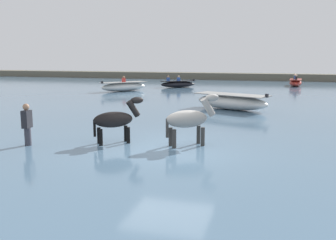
{
  "coord_description": "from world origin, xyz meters",
  "views": [
    {
      "loc": [
        2.88,
        -10.45,
        3.05
      ],
      "look_at": [
        -0.6,
        2.0,
        0.83
      ],
      "focal_mm": 39.94,
      "sensor_mm": 36.0,
      "label": 1
    }
  ],
  "objects": [
    {
      "name": "boat_distant_east",
      "position": [
        0.88,
        8.85,
        0.73
      ],
      "size": [
        4.22,
        2.84,
        0.93
      ],
      "color": "silver",
      "rests_on": "water_surface"
    },
    {
      "name": "ground_plane",
      "position": [
        0.0,
        0.0,
        0.0
      ],
      "size": [
        120.0,
        120.0,
        0.0
      ],
      "primitive_type": "plane",
      "color": "#756B56"
    },
    {
      "name": "boat_near_starboard",
      "position": [
        -8.41,
        16.95,
        0.69
      ],
      "size": [
        3.36,
        3.81,
        1.19
      ],
      "color": "silver",
      "rests_on": "water_surface"
    },
    {
      "name": "boat_near_port",
      "position": [
        -5.16,
        21.55,
        0.63
      ],
      "size": [
        3.13,
        2.67,
        1.05
      ],
      "color": "black",
      "rests_on": "water_surface"
    },
    {
      "name": "boat_far_inshore",
      "position": [
        4.93,
        25.93,
        0.66
      ],
      "size": [
        1.29,
        3.05,
        1.1
      ],
      "color": "#BC382D",
      "rests_on": "water_surface"
    },
    {
      "name": "horse_trailing_black",
      "position": [
        -1.81,
        0.19,
        1.05
      ],
      "size": [
        1.47,
        1.22,
        1.77
      ],
      "color": "black",
      "rests_on": "ground"
    },
    {
      "name": "person_wading_close",
      "position": [
        -4.3,
        -0.8,
        0.87
      ],
      "size": [
        0.23,
        0.34,
        1.63
      ],
      "color": "#383842",
      "rests_on": "ground"
    },
    {
      "name": "horse_lead_grey",
      "position": [
        0.49,
        0.49,
        1.12
      ],
      "size": [
        1.6,
        1.25,
        1.9
      ],
      "color": "gray",
      "rests_on": "ground"
    },
    {
      "name": "water_surface",
      "position": [
        0.0,
        10.0,
        0.17
      ],
      "size": [
        90.0,
        90.0,
        0.33
      ],
      "primitive_type": "cube",
      "color": "slate",
      "rests_on": "ground"
    },
    {
      "name": "far_shoreline",
      "position": [
        0.0,
        34.19,
        0.55
      ],
      "size": [
        80.0,
        2.4,
        1.1
      ],
      "primitive_type": "cube",
      "color": "#605B4C",
      "rests_on": "ground"
    }
  ]
}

